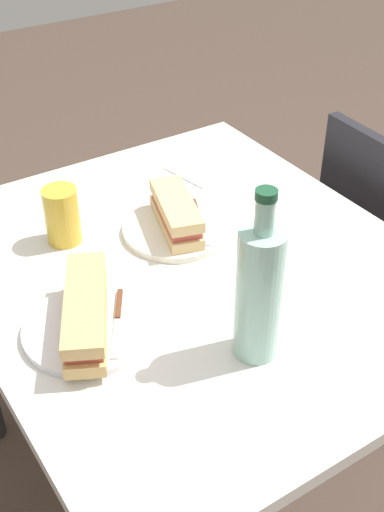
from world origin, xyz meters
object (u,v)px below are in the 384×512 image
knife_near (118,318)px  plate_far (176,229)px  knife_far (199,219)px  beer_glass (62,216)px  water_bottle (259,292)px  dining_table (192,307)px  plate_near (88,329)px  baguette_sandwich_far (176,213)px  baguette_sandwich_near (86,311)px

knife_near → plate_far: bearing=128.7°
knife_far → beer_glass: beer_glass is taller
water_bottle → dining_table: bearing=170.6°
dining_table → plate_far: bearing=163.4°
plate_far → plate_near: bearing=-58.5°
knife_near → baguette_sandwich_far: size_ratio=0.74×
dining_table → water_bottle: (0.27, -0.04, 0.25)m
beer_glass → dining_table: bearing=39.6°
baguette_sandwich_far → water_bottle: 0.40m
baguette_sandwich_near → knife_near: baguette_sandwich_near is taller
plate_near → baguette_sandwich_far: size_ratio=1.08×
beer_glass → plate_near: bearing=-16.5°
knife_far → water_bottle: water_bottle is taller
dining_table → baguette_sandwich_far: size_ratio=4.80×
beer_glass → knife_far: bearing=68.0°
dining_table → water_bottle: water_bottle is taller
baguette_sandwich_far → water_bottle: bearing=-11.6°
plate_far → water_bottle: size_ratio=0.73×
dining_table → beer_glass: 0.34m
dining_table → plate_far: plate_far is taller
plate_near → knife_near: size_ratio=1.47×
knife_far → plate_near: bearing=-63.3°
baguette_sandwich_near → beer_glass: 0.30m
baguette_sandwich_near → water_bottle: bearing=48.3°
dining_table → plate_near: (0.07, -0.27, 0.12)m
knife_near → water_bottle: water_bottle is taller
baguette_sandwich_far → knife_far: size_ratio=1.28×
dining_table → water_bottle: 0.37m
plate_near → knife_far: (-0.18, 0.36, 0.01)m
knife_near → knife_far: 0.36m
dining_table → knife_far: 0.20m
plate_near → beer_glass: beer_glass is taller
knife_near → water_bottle: 0.28m
dining_table → plate_far: size_ratio=4.43×
knife_far → water_bottle: size_ratio=0.52×
plate_near → baguette_sandwich_near: baguette_sandwich_near is taller
dining_table → baguette_sandwich_far: 0.21m
plate_near → baguette_sandwich_far: (-0.18, 0.30, 0.04)m
plate_near → knife_near: (0.01, 0.05, 0.01)m
knife_near → dining_table: bearing=111.4°
knife_near → water_bottle: bearing=42.6°
knife_near → beer_glass: size_ratio=1.28×
dining_table → water_bottle: bearing=-9.4°
dining_table → plate_near: bearing=-75.4°
plate_near → baguette_sandwich_near: bearing=0.0°
dining_table → knife_far: bearing=140.9°
plate_near → knife_near: 0.06m
knife_near → beer_glass: bearing=173.9°
baguette_sandwich_near → beer_glass: beer_glass is taller
plate_near → beer_glass: bearing=163.5°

